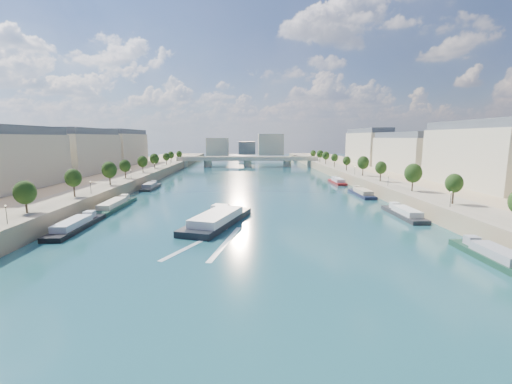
{
  "coord_description": "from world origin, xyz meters",
  "views": [
    {
      "loc": [
        -1.8,
        -42.35,
        23.33
      ],
      "look_at": [
        1.78,
        72.43,
        5.0
      ],
      "focal_mm": 24.0,
      "sensor_mm": 36.0,
      "label": 1
    }
  ],
  "objects": [
    {
      "name": "bridge",
      "position": [
        0.0,
        233.41,
        5.08
      ],
      "size": [
        112.0,
        12.0,
        8.15
      ],
      "color": "#C1B79E",
      "rests_on": "ground"
    },
    {
      "name": "moored_barges_left",
      "position": [
        -45.5,
        49.2,
        0.84
      ],
      "size": [
        5.0,
        159.06,
        3.6
      ],
      "color": "#1D1D40",
      "rests_on": "ground"
    },
    {
      "name": "quay_left",
      "position": [
        -72.0,
        100.0,
        2.5
      ],
      "size": [
        44.0,
        520.0,
        5.0
      ],
      "primitive_type": "cube",
      "color": "#9E8460",
      "rests_on": "ground"
    },
    {
      "name": "lamps_right",
      "position": [
        52.5,
        105.0,
        7.78
      ],
      "size": [
        0.36,
        200.36,
        4.28
      ],
      "color": "black",
      "rests_on": "ground"
    },
    {
      "name": "skyline",
      "position": [
        3.19,
        319.52,
        14.66
      ],
      "size": [
        79.0,
        42.0,
        22.0
      ],
      "color": "beige",
      "rests_on": "ground"
    },
    {
      "name": "trees_left",
      "position": [
        -55.0,
        102.0,
        10.48
      ],
      "size": [
        4.8,
        268.8,
        8.26
      ],
      "color": "#382B1E",
      "rests_on": "ground"
    },
    {
      "name": "moored_barges_right",
      "position": [
        45.5,
        54.55,
        0.84
      ],
      "size": [
        5.0,
        167.85,
        3.6
      ],
      "color": "black",
      "rests_on": "ground"
    },
    {
      "name": "quay_right",
      "position": [
        72.0,
        100.0,
        2.5
      ],
      "size": [
        44.0,
        520.0,
        5.0
      ],
      "primitive_type": "cube",
      "color": "#9E8460",
      "rests_on": "ground"
    },
    {
      "name": "ground",
      "position": [
        0.0,
        100.0,
        0.0
      ],
      "size": [
        700.0,
        700.0,
        0.0
      ],
      "primitive_type": "plane",
      "color": "#0D293B",
      "rests_on": "ground"
    },
    {
      "name": "lamps_left",
      "position": [
        -52.5,
        90.0,
        7.78
      ],
      "size": [
        0.36,
        200.36,
        4.28
      ],
      "color": "black",
      "rests_on": "ground"
    },
    {
      "name": "buildings_right",
      "position": [
        85.0,
        112.0,
        16.45
      ],
      "size": [
        16.0,
        226.0,
        23.2
      ],
      "color": "beige",
      "rests_on": "ground"
    },
    {
      "name": "trees_right",
      "position": [
        55.0,
        110.0,
        10.48
      ],
      "size": [
        4.8,
        268.8,
        8.26
      ],
      "color": "#382B1E",
      "rests_on": "ground"
    },
    {
      "name": "buildings_left",
      "position": [
        -85.0,
        112.0,
        16.45
      ],
      "size": [
        16.0,
        226.0,
        23.2
      ],
      "color": "beige",
      "rests_on": "ground"
    },
    {
      "name": "wake",
      "position": [
        -9.41,
        31.93,
        0.02
      ],
      "size": [
        15.82,
        25.7,
        0.04
      ],
      "color": "silver",
      "rests_on": "ground"
    },
    {
      "name": "tour_barge",
      "position": [
        -9.41,
        48.44,
        1.25
      ],
      "size": [
        18.56,
        32.57,
        4.26
      ],
      "rotation": [
        0.0,
        0.0,
        -0.33
      ],
      "color": "black",
      "rests_on": "ground"
    },
    {
      "name": "pave_right",
      "position": [
        57.0,
        100.0,
        5.05
      ],
      "size": [
        14.0,
        520.0,
        0.1
      ],
      "primitive_type": "cube",
      "color": "gray",
      "rests_on": "quay_right"
    },
    {
      "name": "pave_left",
      "position": [
        -57.0,
        100.0,
        5.05
      ],
      "size": [
        14.0,
        520.0,
        0.1
      ],
      "primitive_type": "cube",
      "color": "gray",
      "rests_on": "quay_left"
    }
  ]
}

